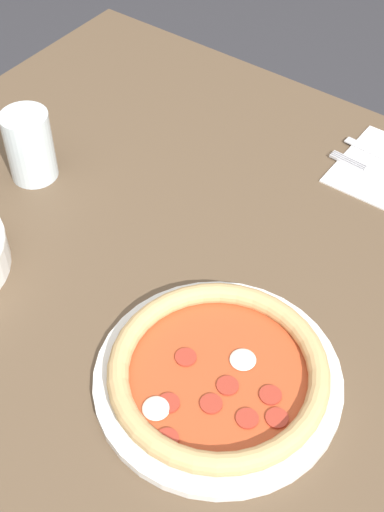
{
  "coord_description": "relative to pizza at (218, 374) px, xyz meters",
  "views": [
    {
      "loc": [
        -0.41,
        -0.4,
        1.5
      ],
      "look_at": [
        0.11,
        -0.01,
        0.79
      ],
      "focal_mm": 50.0,
      "sensor_mm": 36.0,
      "label": 1
    }
  ],
  "objects": [
    {
      "name": "dining_table",
      "position": [
        0.02,
        0.15,
        -0.12
      ],
      "size": [
        1.16,
        1.08,
        0.77
      ],
      "color": "brown",
      "rests_on": "ground_plane"
    },
    {
      "name": "glass",
      "position": [
        0.14,
        0.44,
        0.04
      ],
      "size": [
        0.07,
        0.07,
        0.11
      ],
      "color": "silver",
      "rests_on": "dining_table"
    },
    {
      "name": "pizza",
      "position": [
        0.0,
        0.0,
        0.0
      ],
      "size": [
        0.3,
        0.3,
        0.04
      ],
      "color": "white",
      "rests_on": "dining_table"
    }
  ]
}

